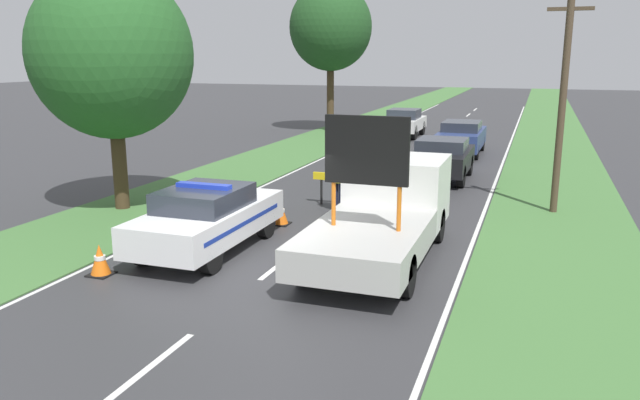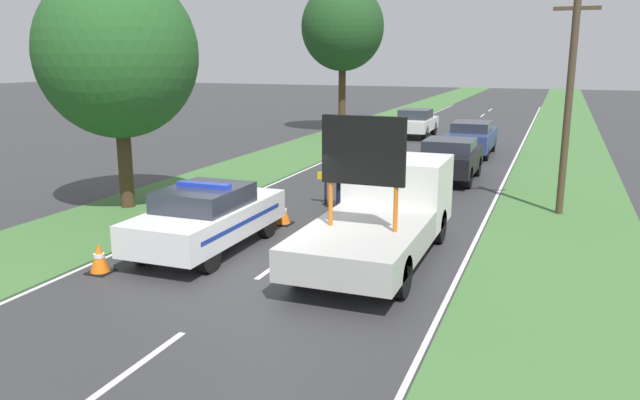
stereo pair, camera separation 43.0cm
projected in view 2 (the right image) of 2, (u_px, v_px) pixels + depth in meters
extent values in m
plane|color=#333335|center=(264.00, 274.00, 12.96)|extent=(160.00, 160.00, 0.00)
cube|color=silver|center=(133.00, 369.00, 9.02)|extent=(0.12, 2.57, 0.01)
cube|color=silver|center=(283.00, 260.00, 13.80)|extent=(0.12, 2.57, 0.01)
cube|color=silver|center=(355.00, 208.00, 18.57)|extent=(0.12, 2.57, 0.01)
cube|color=silver|center=(398.00, 177.00, 23.35)|extent=(0.12, 2.57, 0.01)
cube|color=silver|center=(427.00, 156.00, 28.13)|extent=(0.12, 2.57, 0.01)
cube|color=silver|center=(447.00, 141.00, 32.90)|extent=(0.12, 2.57, 0.01)
cube|color=silver|center=(462.00, 131.00, 37.68)|extent=(0.12, 2.57, 0.01)
cube|color=silver|center=(473.00, 122.00, 42.46)|extent=(0.12, 2.57, 0.01)
cube|color=silver|center=(483.00, 115.00, 47.23)|extent=(0.12, 2.57, 0.01)
cube|color=silver|center=(490.00, 110.00, 52.01)|extent=(0.12, 2.57, 0.01)
cube|color=silver|center=(340.00, 155.00, 28.53)|extent=(0.10, 63.57, 0.01)
cube|color=silver|center=(512.00, 165.00, 25.88)|extent=(0.10, 63.57, 0.01)
cube|color=#427038|center=(331.00, 141.00, 33.18)|extent=(3.85, 120.00, 0.03)
cube|color=#427038|center=(564.00, 152.00, 29.12)|extent=(3.85, 120.00, 0.03)
cube|color=white|center=(208.00, 220.00, 14.45)|extent=(1.87, 4.51, 0.69)
cube|color=#282D38|center=(204.00, 197.00, 14.20)|extent=(1.65, 2.08, 0.47)
cylinder|color=black|center=(210.00, 217.00, 16.09)|extent=(0.24, 0.71, 0.71)
cylinder|color=black|center=(267.00, 223.00, 15.52)|extent=(0.24, 0.71, 0.71)
cylinder|color=black|center=(143.00, 248.00, 13.54)|extent=(0.24, 0.71, 0.71)
cylinder|color=black|center=(208.00, 256.00, 12.97)|extent=(0.24, 0.71, 0.71)
cube|color=#1E38C6|center=(204.00, 185.00, 14.14)|extent=(1.31, 0.24, 0.10)
cube|color=#193399|center=(208.00, 219.00, 14.45)|extent=(1.88, 3.70, 0.10)
cube|color=black|center=(253.00, 202.00, 16.56)|extent=(1.03, 0.08, 0.41)
cube|color=white|center=(399.00, 190.00, 15.22)|extent=(2.28, 2.10, 1.60)
cube|color=#232833|center=(409.00, 172.00, 16.09)|extent=(1.94, 0.04, 0.71)
cube|color=#B2B2AD|center=(362.00, 243.00, 12.60)|extent=(2.28, 3.90, 0.62)
cylinder|color=#D16619|center=(331.00, 204.00, 12.67)|extent=(0.09, 0.09, 0.90)
cylinder|color=#D16619|center=(396.00, 209.00, 12.20)|extent=(0.09, 0.09, 0.90)
cube|color=black|center=(363.00, 151.00, 12.18)|extent=(1.69, 0.12, 1.36)
cylinder|color=black|center=(358.00, 218.00, 15.76)|extent=(0.24, 0.83, 0.83)
cylinder|color=black|center=(439.00, 226.00, 15.05)|extent=(0.24, 0.83, 0.83)
cylinder|color=black|center=(301.00, 264.00, 12.32)|extent=(0.24, 0.83, 0.83)
cylinder|color=black|center=(402.00, 276.00, 11.61)|extent=(0.24, 0.83, 0.83)
cylinder|color=black|center=(326.00, 192.00, 18.93)|extent=(0.07, 0.07, 0.77)
cylinder|color=black|center=(390.00, 197.00, 18.22)|extent=(0.07, 0.07, 0.77)
cube|color=yellow|center=(324.00, 176.00, 18.83)|extent=(0.42, 0.08, 0.22)
cube|color=black|center=(337.00, 177.00, 18.69)|extent=(0.42, 0.08, 0.22)
cube|color=yellow|center=(351.00, 178.00, 18.54)|extent=(0.42, 0.08, 0.22)
cube|color=black|center=(364.00, 179.00, 18.39)|extent=(0.42, 0.08, 0.22)
cube|color=yellow|center=(378.00, 180.00, 18.25)|extent=(0.42, 0.08, 0.22)
cube|color=black|center=(392.00, 181.00, 18.10)|extent=(0.42, 0.08, 0.22)
cylinder|color=#191E38|center=(339.00, 197.00, 18.04)|extent=(0.16, 0.16, 0.88)
cylinder|color=#191E38|center=(345.00, 197.00, 17.98)|extent=(0.16, 0.16, 0.88)
cylinder|color=yellow|center=(342.00, 171.00, 17.83)|extent=(0.40, 0.40, 0.66)
cylinder|color=yellow|center=(334.00, 171.00, 17.93)|extent=(0.13, 0.13, 0.56)
cylinder|color=yellow|center=(351.00, 172.00, 17.75)|extent=(0.13, 0.13, 0.56)
sphere|color=#A57A5B|center=(342.00, 155.00, 17.73)|extent=(0.23, 0.23, 0.23)
cylinder|color=#141933|center=(342.00, 153.00, 17.72)|extent=(0.26, 0.26, 0.06)
cylinder|color=brown|center=(373.00, 203.00, 17.45)|extent=(0.15, 0.15, 0.81)
cylinder|color=brown|center=(379.00, 203.00, 17.39)|extent=(0.15, 0.15, 0.81)
cylinder|color=maroon|center=(377.00, 178.00, 17.26)|extent=(0.37, 0.37, 0.61)
cylinder|color=maroon|center=(369.00, 179.00, 17.34)|extent=(0.12, 0.12, 0.52)
cylinder|color=maroon|center=(385.00, 180.00, 17.18)|extent=(0.12, 0.12, 0.52)
sphere|color=#A57A5B|center=(377.00, 164.00, 17.16)|extent=(0.21, 0.21, 0.21)
cube|color=black|center=(283.00, 223.00, 16.79)|extent=(0.49, 0.49, 0.03)
cone|color=orange|center=(282.00, 211.00, 16.71)|extent=(0.41, 0.41, 0.64)
cylinder|color=white|center=(282.00, 210.00, 16.71)|extent=(0.23, 0.23, 0.09)
cube|color=black|center=(388.00, 211.00, 18.10)|extent=(0.49, 0.49, 0.03)
cone|color=orange|center=(388.00, 200.00, 18.03)|extent=(0.42, 0.42, 0.65)
cylinder|color=white|center=(388.00, 199.00, 18.02)|extent=(0.24, 0.24, 0.09)
cube|color=black|center=(100.00, 272.00, 13.02)|extent=(0.48, 0.48, 0.03)
cone|color=orange|center=(99.00, 257.00, 12.95)|extent=(0.40, 0.40, 0.63)
cylinder|color=white|center=(99.00, 256.00, 12.94)|extent=(0.23, 0.23, 0.09)
cube|color=black|center=(421.00, 201.00, 19.34)|extent=(0.36, 0.36, 0.03)
cone|color=orange|center=(421.00, 193.00, 19.28)|extent=(0.30, 0.30, 0.47)
cylinder|color=white|center=(421.00, 193.00, 19.28)|extent=(0.17, 0.17, 0.07)
cube|color=black|center=(449.00, 160.00, 22.53)|extent=(1.93, 3.90, 0.70)
cube|color=#282D38|center=(450.00, 145.00, 22.30)|extent=(1.70, 1.80, 0.43)
cylinder|color=black|center=(432.00, 163.00, 24.01)|extent=(0.24, 0.77, 0.77)
cylinder|color=black|center=(477.00, 166.00, 23.42)|extent=(0.24, 0.77, 0.77)
cylinder|color=black|center=(419.00, 174.00, 21.81)|extent=(0.24, 0.77, 0.77)
cylinder|color=black|center=(468.00, 177.00, 21.22)|extent=(0.24, 0.77, 0.77)
cube|color=navy|center=(472.00, 139.00, 28.34)|extent=(1.84, 4.54, 0.76)
cube|color=#282D38|center=(472.00, 126.00, 28.09)|extent=(1.62, 2.09, 0.42)
cylinder|color=black|center=(458.00, 143.00, 29.99)|extent=(0.24, 0.68, 0.68)
cylinder|color=black|center=(492.00, 144.00, 29.43)|extent=(0.24, 0.68, 0.68)
cylinder|color=black|center=(448.00, 151.00, 27.43)|extent=(0.24, 0.68, 0.68)
cylinder|color=black|center=(486.00, 153.00, 26.87)|extent=(0.24, 0.68, 0.68)
cube|color=silver|center=(416.00, 124.00, 34.58)|extent=(1.82, 3.94, 0.63)
cube|color=#282D38|center=(416.00, 114.00, 34.34)|extent=(1.60, 1.81, 0.52)
cylinder|color=black|center=(407.00, 127.00, 36.04)|extent=(0.24, 0.80, 0.80)
cylinder|color=black|center=(434.00, 128.00, 35.49)|extent=(0.24, 0.80, 0.80)
cylinder|color=black|center=(396.00, 132.00, 33.81)|extent=(0.24, 0.80, 0.80)
cylinder|color=black|center=(425.00, 133.00, 33.26)|extent=(0.24, 0.80, 0.80)
cylinder|color=#42301E|center=(342.00, 95.00, 36.91)|extent=(0.42, 0.42, 4.25)
ellipsoid|color=#1E471E|center=(343.00, 27.00, 36.03)|extent=(4.78, 4.78, 5.02)
cylinder|color=#42301E|center=(125.00, 162.00, 18.31)|extent=(0.42, 0.42, 2.77)
ellipsoid|color=#235623|center=(117.00, 54.00, 17.61)|extent=(4.54, 4.54, 4.77)
cylinder|color=#473828|center=(569.00, 104.00, 17.10)|extent=(0.20, 0.20, 6.28)
cube|color=#473828|center=(577.00, 8.00, 16.53)|extent=(1.20, 0.10, 0.10)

